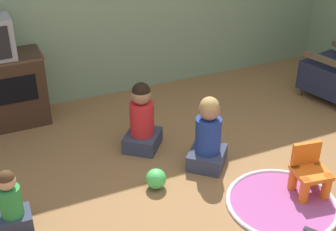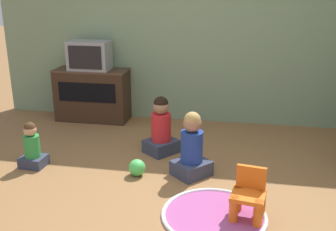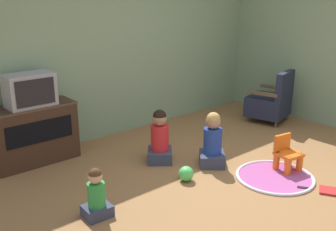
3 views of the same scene
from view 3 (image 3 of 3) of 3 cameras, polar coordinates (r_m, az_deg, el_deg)
The scene contains 13 objects.
ground_plane at distance 4.60m, azimuth 11.76°, elevation -9.67°, with size 30.00×30.00×0.00m, color olive.
wall_back at distance 5.87m, azimuth -7.80°, elevation 9.81°, with size 5.71×0.12×2.60m.
tv_cabinet at distance 5.19m, azimuth -18.90°, elevation -2.44°, with size 1.05×0.44×0.74m.
television at distance 5.01m, azimuth -19.42°, elevation 3.53°, with size 0.57×0.35×0.40m.
black_armchair at distance 6.71m, azimuth 14.67°, elevation 1.91°, with size 0.73×0.73×0.87m.
yellow_kid_chair at distance 4.96m, azimuth 16.90°, elevation -5.68°, with size 0.31×0.30×0.43m.
play_mat at distance 4.80m, azimuth 15.24°, elevation -8.60°, with size 0.90×0.90×0.04m.
child_watching_left at distance 4.89m, azimuth 6.48°, elevation -3.91°, with size 0.46×0.46×0.68m.
child_watching_center at distance 4.97m, azimuth -1.20°, elevation -3.45°, with size 0.45×0.46×0.68m.
child_watching_right at distance 3.87m, azimuth -10.35°, elevation -11.40°, with size 0.27×0.24×0.51m.
toy_ball at distance 4.54m, azimuth 2.64°, elevation -8.43°, with size 0.17×0.17×0.17m.
book at distance 4.67m, azimuth 22.63°, elevation -10.12°, with size 0.29×0.31×0.02m.
remote_control at distance 4.64m, azimuth 19.18°, elevation -9.94°, with size 0.12×0.15×0.02m.
Camera 3 is at (-3.31, -2.43, 2.07)m, focal length 42.00 mm.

